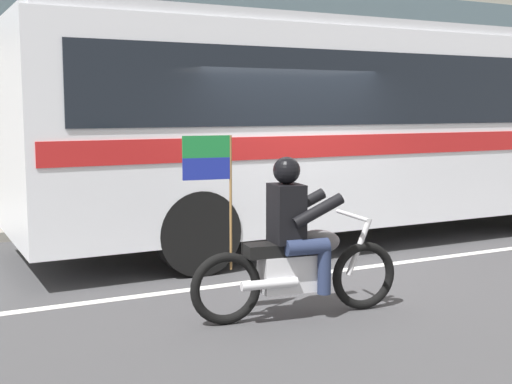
% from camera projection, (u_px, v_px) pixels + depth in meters
% --- Properties ---
extents(ground_plane, '(60.00, 60.00, 0.00)m').
position_uv_depth(ground_plane, '(288.00, 264.00, 8.83)').
color(ground_plane, '#3D3D3F').
extents(sidewalk_curb, '(28.00, 3.80, 0.15)m').
position_uv_depth(sidewalk_curb, '(161.00, 207.00, 13.34)').
color(sidewalk_curb, gray).
rests_on(sidewalk_curb, ground_plane).
extents(lane_center_stripe, '(26.60, 0.14, 0.01)m').
position_uv_depth(lane_center_stripe, '(312.00, 274.00, 8.30)').
color(lane_center_stripe, silver).
rests_on(lane_center_stripe, ground_plane).
extents(transit_bus, '(10.55, 2.71, 3.22)m').
position_uv_depth(transit_bus, '(363.00, 117.00, 10.55)').
color(transit_bus, silver).
rests_on(transit_bus, ground_plane).
extents(motorcycle_with_rider, '(2.18, 0.67, 1.78)m').
position_uv_depth(motorcycle_with_rider, '(295.00, 250.00, 6.53)').
color(motorcycle_with_rider, black).
rests_on(motorcycle_with_rider, ground_plane).
extents(fire_hydrant, '(0.22, 0.30, 0.75)m').
position_uv_depth(fire_hydrant, '(163.00, 194.00, 11.92)').
color(fire_hydrant, red).
rests_on(fire_hydrant, sidewalk_curb).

